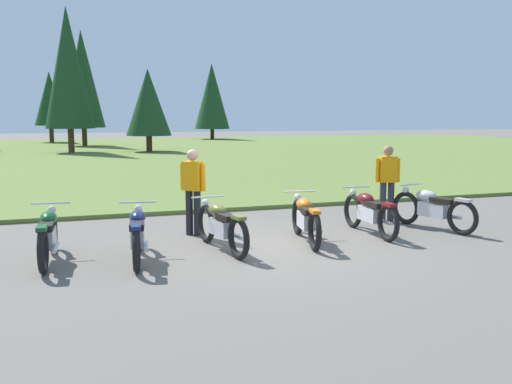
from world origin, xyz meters
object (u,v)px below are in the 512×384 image
(motorcycle_british_green, at_px, (48,235))
(motorcycle_maroon, at_px, (369,212))
(motorcycle_olive, at_px, (221,225))
(rider_with_back_turned, at_px, (193,187))
(motorcycle_navy, at_px, (138,234))
(rider_checking_bike, at_px, (387,179))
(motorcycle_silver, at_px, (433,208))
(motorcycle_orange, at_px, (306,218))

(motorcycle_british_green, relative_size, motorcycle_maroon, 1.00)
(motorcycle_olive, height_order, rider_with_back_turned, rider_with_back_turned)
(motorcycle_navy, bearing_deg, rider_checking_bike, 15.91)
(rider_checking_bike, bearing_deg, motorcycle_maroon, -135.56)
(motorcycle_maroon, bearing_deg, rider_with_back_turned, 162.76)
(motorcycle_olive, bearing_deg, motorcycle_silver, 4.41)
(motorcycle_olive, bearing_deg, motorcycle_british_green, 177.82)
(motorcycle_silver, bearing_deg, rider_with_back_turned, 167.88)
(motorcycle_silver, distance_m, rider_with_back_turned, 4.88)
(rider_with_back_turned, bearing_deg, rider_checking_bike, -0.50)
(motorcycle_navy, height_order, motorcycle_maroon, same)
(rider_checking_bike, relative_size, rider_with_back_turned, 1.00)
(motorcycle_silver, bearing_deg, motorcycle_navy, -174.29)
(motorcycle_silver, height_order, rider_with_back_turned, rider_with_back_turned)
(motorcycle_british_green, distance_m, rider_checking_bike, 7.04)
(motorcycle_maroon, xyz_separation_m, motorcycle_silver, (1.46, -0.00, 0.00))
(motorcycle_maroon, bearing_deg, motorcycle_orange, -170.90)
(motorcycle_british_green, distance_m, motorcycle_orange, 4.44)
(motorcycle_orange, xyz_separation_m, rider_checking_bike, (2.47, 1.22, 0.51))
(rider_with_back_turned, bearing_deg, motorcycle_navy, -128.10)
(motorcycle_olive, relative_size, motorcycle_silver, 1.02)
(motorcycle_british_green, distance_m, motorcycle_navy, 1.40)
(motorcycle_navy, distance_m, rider_checking_bike, 5.80)
(motorcycle_navy, relative_size, motorcycle_silver, 1.02)
(motorcycle_navy, bearing_deg, motorcycle_orange, 6.77)
(motorcycle_navy, bearing_deg, motorcycle_olive, 9.76)
(rider_checking_bike, bearing_deg, motorcycle_orange, -153.76)
(rider_with_back_turned, bearing_deg, motorcycle_olive, -82.62)
(rider_with_back_turned, bearing_deg, motorcycle_british_green, -154.26)
(motorcycle_olive, bearing_deg, motorcycle_maroon, 6.47)
(motorcycle_navy, distance_m, motorcycle_olive, 1.47)
(motorcycle_british_green, relative_size, motorcycle_olive, 1.00)
(rider_checking_bike, xyz_separation_m, rider_with_back_turned, (-4.29, 0.04, 0.00))
(motorcycle_orange, height_order, motorcycle_maroon, same)
(motorcycle_maroon, distance_m, motorcycle_silver, 1.46)
(motorcycle_olive, height_order, motorcycle_silver, same)
(motorcycle_orange, bearing_deg, rider_with_back_turned, 145.37)
(motorcycle_olive, distance_m, motorcycle_silver, 4.59)
(motorcycle_british_green, height_order, rider_checking_bike, rider_checking_bike)
(motorcycle_british_green, height_order, motorcycle_olive, same)
(motorcycle_british_green, xyz_separation_m, motorcycle_maroon, (5.91, 0.25, 0.00))
(motorcycle_olive, xyz_separation_m, motorcycle_silver, (4.57, 0.35, 0.00))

